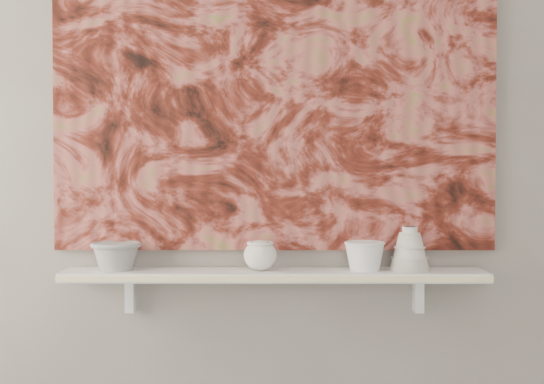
{
  "coord_description": "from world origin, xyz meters",
  "views": [
    {
      "loc": [
        0.0,
        -0.99,
        1.27
      ],
      "look_at": [
        -0.01,
        1.49,
        1.19
      ],
      "focal_mm": 50.0,
      "sensor_mm": 36.0,
      "label": 1
    }
  ],
  "objects_px": {
    "shelf": "(274,275)",
    "bell_vessel": "(410,249)",
    "cup_cream": "(260,255)",
    "bowl_white": "(365,256)",
    "bowl_grey": "(116,256)",
    "painting": "(274,88)"
  },
  "relations": [
    {
      "from": "shelf",
      "to": "painting",
      "type": "distance_m",
      "value": 0.63
    },
    {
      "from": "shelf",
      "to": "cup_cream",
      "type": "distance_m",
      "value": 0.08
    },
    {
      "from": "shelf",
      "to": "bell_vessel",
      "type": "relative_size",
      "value": 9.57
    },
    {
      "from": "bell_vessel",
      "to": "painting",
      "type": "bearing_deg",
      "value": 169.82
    },
    {
      "from": "cup_cream",
      "to": "bowl_white",
      "type": "bearing_deg",
      "value": 0.0
    },
    {
      "from": "bowl_white",
      "to": "shelf",
      "type": "bearing_deg",
      "value": 180.0
    },
    {
      "from": "cup_cream",
      "to": "bowl_white",
      "type": "distance_m",
      "value": 0.35
    },
    {
      "from": "bowl_white",
      "to": "cup_cream",
      "type": "bearing_deg",
      "value": 180.0
    },
    {
      "from": "shelf",
      "to": "bowl_white",
      "type": "bearing_deg",
      "value": 0.0
    },
    {
      "from": "bowl_grey",
      "to": "bell_vessel",
      "type": "height_order",
      "value": "bell_vessel"
    },
    {
      "from": "bell_vessel",
      "to": "cup_cream",
      "type": "bearing_deg",
      "value": 180.0
    },
    {
      "from": "bowl_grey",
      "to": "bowl_white",
      "type": "xyz_separation_m",
      "value": [
        0.82,
        0.0,
        0.0
      ]
    },
    {
      "from": "cup_cream",
      "to": "bowl_white",
      "type": "height_order",
      "value": "cup_cream"
    },
    {
      "from": "shelf",
      "to": "bowl_grey",
      "type": "distance_m",
      "value": 0.53
    },
    {
      "from": "shelf",
      "to": "bowl_white",
      "type": "height_order",
      "value": "bowl_white"
    },
    {
      "from": "bell_vessel",
      "to": "bowl_white",
      "type": "bearing_deg",
      "value": 180.0
    },
    {
      "from": "shelf",
      "to": "bowl_grey",
      "type": "xyz_separation_m",
      "value": [
        -0.53,
        0.0,
        0.06
      ]
    },
    {
      "from": "shelf",
      "to": "bell_vessel",
      "type": "distance_m",
      "value": 0.46
    },
    {
      "from": "bowl_grey",
      "to": "cup_cream",
      "type": "distance_m",
      "value": 0.48
    },
    {
      "from": "cup_cream",
      "to": "bowl_white",
      "type": "xyz_separation_m",
      "value": [
        0.35,
        0.0,
        -0.0
      ]
    },
    {
      "from": "painting",
      "to": "shelf",
      "type": "bearing_deg",
      "value": -90.0
    },
    {
      "from": "painting",
      "to": "cup_cream",
      "type": "relative_size",
      "value": 13.67
    }
  ]
}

